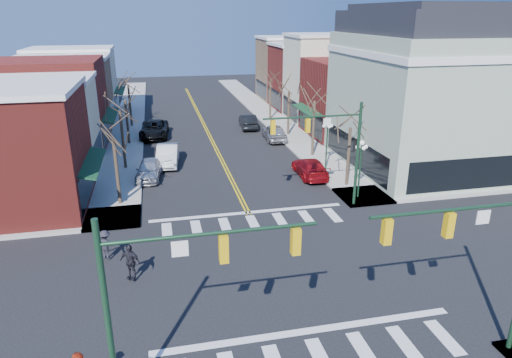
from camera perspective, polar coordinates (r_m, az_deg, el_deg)
ground at (r=23.86m, az=2.82°, el=-11.74°), size 160.00×160.00×0.00m
sidewalk_left at (r=41.58m, az=-16.39°, el=1.72°), size 3.50×70.00×0.15m
sidewalk_right at (r=43.84m, az=7.03°, el=3.32°), size 3.50×70.00×0.15m
bldg_left_brick_a at (r=33.93m, az=-29.19°, el=2.84°), size 10.00×8.50×8.00m
bldg_left_stucco_a at (r=41.24m, az=-26.34°, el=5.61°), size 10.00×7.00×7.50m
bldg_left_brick_b at (r=48.79m, az=-24.40°, el=8.45°), size 10.00×9.00×8.50m
bldg_left_tan at (r=56.84m, az=-22.82°, el=9.72°), size 10.00×7.50×7.80m
bldg_left_stucco_b at (r=64.38m, az=-21.75°, el=11.08°), size 10.00×8.00×8.20m
bldg_right_brick_a at (r=50.65m, az=12.38°, el=9.83°), size 10.00×8.50×8.00m
bldg_right_stucco at (r=57.54m, az=9.23°, el=12.22°), size 10.00×7.00×10.00m
bldg_right_brick_b at (r=64.61m, az=6.73°, el=12.49°), size 10.00×8.00×8.50m
bldg_right_tan at (r=72.14m, az=4.63°, el=13.53°), size 10.00×8.00×9.00m
victorian_corner at (r=40.96m, az=20.52°, el=10.50°), size 12.25×14.25×13.30m
traffic_mast_near_left at (r=14.44m, az=-10.91°, el=-13.24°), size 6.60×0.28×7.20m
traffic_mast_near_right at (r=18.19m, az=26.95°, el=-7.86°), size 6.60×0.28×7.20m
traffic_mast_far_right at (r=30.15m, az=9.50°, el=4.67°), size 6.60×0.28×7.20m
lamppost_corner at (r=32.65m, az=12.95°, el=2.41°), size 0.36×0.36×4.33m
lamppost_midblock at (r=38.37m, az=8.89°, el=5.30°), size 0.36×0.36×4.33m
tree_left_a at (r=32.31m, az=-16.98°, el=0.77°), size 0.24×0.24×4.76m
tree_left_b at (r=39.92m, az=-16.30°, el=4.65°), size 0.24×0.24×5.04m
tree_left_c at (r=47.74m, az=-15.79°, el=6.83°), size 0.24×0.24×4.55m
tree_left_d at (r=55.54m, az=-15.47°, el=8.81°), size 0.24×0.24×4.90m
tree_right_a at (r=35.08m, az=11.47°, el=2.63°), size 0.24×0.24×4.62m
tree_right_b at (r=42.16m, az=7.17°, el=6.19°), size 0.24×0.24×5.18m
tree_right_c at (r=49.62m, az=4.08°, el=8.17°), size 0.24×0.24×4.83m
tree_right_d at (r=57.17m, az=1.80°, el=9.86°), size 0.24×0.24×4.97m
car_left_near at (r=37.53m, az=-13.23°, el=1.18°), size 2.40×4.76×1.55m
car_left_mid at (r=40.76m, az=-10.99°, el=2.95°), size 2.30×5.29×1.69m
car_left_far at (r=50.36m, az=-12.61°, el=6.10°), size 3.31×6.36×1.71m
car_right_near at (r=37.35m, az=6.77°, el=1.43°), size 2.23×5.15×1.48m
car_right_mid at (r=47.91m, az=2.28°, el=5.85°), size 2.16×5.01×1.68m
car_right_far at (r=53.07m, az=-1.00°, el=7.22°), size 2.06×5.01×1.61m
pedestrian_dark_a at (r=23.55m, az=-15.46°, el=-9.92°), size 1.17×0.94×1.86m
pedestrian_dark_b at (r=25.83m, az=-18.30°, el=-7.76°), size 1.19×0.95×1.61m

